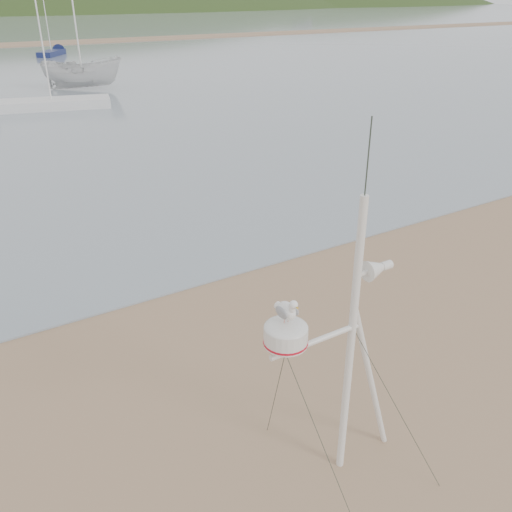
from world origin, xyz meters
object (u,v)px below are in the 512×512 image
mast_rig (345,403)px  sailboat_white_near (7,106)px  sailboat_blue_far (57,52)px  boat_white (79,47)px

mast_rig → sailboat_white_near: (0.60, 28.45, -0.84)m
mast_rig → sailboat_white_near: size_ratio=0.56×
mast_rig → sailboat_blue_far: size_ratio=0.82×
sailboat_blue_far → sailboat_white_near: 30.52m
boat_white → mast_rig: bearing=-162.7°
boat_white → sailboat_white_near: 7.88m
boat_white → sailboat_blue_far: size_ratio=0.90×
sailboat_white_near → boat_white: bearing=42.0°
boat_white → sailboat_white_near: bearing=159.8°
mast_rig → sailboat_white_near: 28.47m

